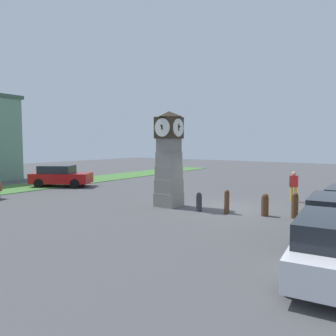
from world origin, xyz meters
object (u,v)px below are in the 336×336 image
bollard_near_tower (295,205)px  pedestrian_near_bench (294,185)px  bollard_mid_row (265,204)px  clock_tower (169,159)px  bollard_far_row (227,201)px  car_silver_hatch (60,176)px  bollard_end_row (199,202)px

bollard_near_tower → pedestrian_near_bench: (3.89, 1.05, 0.37)m
bollard_near_tower → bollard_mid_row: size_ratio=1.11×
bollard_near_tower → bollard_mid_row: bearing=104.7°
pedestrian_near_bench → clock_tower: bearing=135.3°
bollard_near_tower → bollard_mid_row: bollard_near_tower is taller
bollard_near_tower → pedestrian_near_bench: size_ratio=0.67×
bollard_far_row → car_silver_hatch: bearing=84.3°
bollard_mid_row → car_silver_hatch: (0.85, 15.06, 0.28)m
bollard_mid_row → bollard_far_row: 1.61m
bollard_mid_row → car_silver_hatch: car_silver_hatch is taller
bollard_mid_row → bollard_end_row: bearing=106.5°
bollard_near_tower → bollard_far_row: size_ratio=1.01×
bollard_near_tower → pedestrian_near_bench: 4.05m
bollard_far_row → bollard_near_tower: bearing=-73.3°
clock_tower → pedestrian_near_bench: 6.83m
bollard_end_row → car_silver_hatch: car_silver_hatch is taller
bollard_near_tower → car_silver_hatch: (0.55, 16.21, 0.22)m
bollard_mid_row → bollard_end_row: (-0.82, 2.75, -0.05)m
bollard_end_row → pedestrian_near_bench: 5.78m
bollard_near_tower → car_silver_hatch: car_silver_hatch is taller
car_silver_hatch → pedestrian_near_bench: 15.52m
bollard_end_row → pedestrian_near_bench: pedestrian_near_bench is taller
bollard_near_tower → bollard_end_row: bearing=106.0°
clock_tower → pedestrian_near_bench: bearing=-44.7°
clock_tower → bollard_near_tower: size_ratio=4.28×
bollard_near_tower → bollard_end_row: size_ratio=1.24×
pedestrian_near_bench → bollard_near_tower: bearing=-165.0°
clock_tower → pedestrian_near_bench: (4.75, -4.71, -1.41)m
bollard_mid_row → car_silver_hatch: bearing=86.8°
bollard_mid_row → pedestrian_near_bench: pedestrian_near_bench is taller
clock_tower → bollard_far_row: bearing=-89.0°
bollard_near_tower → bollard_far_row: bollard_near_tower is taller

